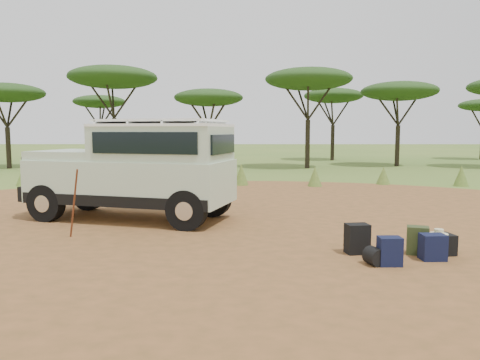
{
  "coord_description": "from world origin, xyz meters",
  "views": [
    {
      "loc": [
        0.02,
        -10.53,
        2.25
      ],
      "look_at": [
        -0.02,
        1.36,
        1.0
      ],
      "focal_mm": 35.0,
      "sensor_mm": 36.0,
      "label": 1
    }
  ],
  "objects_px": {
    "walking_staff": "(74,204)",
    "backpack_black": "(357,239)",
    "duffel_navy": "(433,247)",
    "safari_vehicle": "(137,172)",
    "backpack_navy": "(390,251)",
    "hard_case": "(438,244)",
    "backpack_olive": "(418,241)"
  },
  "relations": [
    {
      "from": "duffel_navy",
      "to": "backpack_black",
      "type": "bearing_deg",
      "value": 158.79
    },
    {
      "from": "walking_staff",
      "to": "duffel_navy",
      "type": "relative_size",
      "value": 3.45
    },
    {
      "from": "safari_vehicle",
      "to": "backpack_olive",
      "type": "relative_size",
      "value": 10.56
    },
    {
      "from": "safari_vehicle",
      "to": "backpack_navy",
      "type": "height_order",
      "value": "safari_vehicle"
    },
    {
      "from": "safari_vehicle",
      "to": "duffel_navy",
      "type": "xyz_separation_m",
      "value": [
        5.98,
        -3.78,
        -0.99
      ]
    },
    {
      "from": "walking_staff",
      "to": "duffel_navy",
      "type": "xyz_separation_m",
      "value": [
        6.8,
        -1.53,
        -0.52
      ]
    },
    {
      "from": "duffel_navy",
      "to": "safari_vehicle",
      "type": "bearing_deg",
      "value": 145.94
    },
    {
      "from": "backpack_black",
      "to": "duffel_navy",
      "type": "relative_size",
      "value": 1.21
    },
    {
      "from": "walking_staff",
      "to": "backpack_olive",
      "type": "height_order",
      "value": "walking_staff"
    },
    {
      "from": "duffel_navy",
      "to": "hard_case",
      "type": "bearing_deg",
      "value": 53.79
    },
    {
      "from": "backpack_olive",
      "to": "duffel_navy",
      "type": "xyz_separation_m",
      "value": [
        0.13,
        -0.38,
        -0.03
      ]
    },
    {
      "from": "safari_vehicle",
      "to": "duffel_navy",
      "type": "bearing_deg",
      "value": -16.14
    },
    {
      "from": "backpack_black",
      "to": "backpack_olive",
      "type": "relative_size",
      "value": 1.07
    },
    {
      "from": "backpack_olive",
      "to": "duffel_navy",
      "type": "distance_m",
      "value": 0.4
    },
    {
      "from": "walking_staff",
      "to": "backpack_navy",
      "type": "height_order",
      "value": "walking_staff"
    },
    {
      "from": "backpack_olive",
      "to": "hard_case",
      "type": "xyz_separation_m",
      "value": [
        0.38,
        -0.0,
        -0.07
      ]
    },
    {
      "from": "walking_staff",
      "to": "backpack_navy",
      "type": "xyz_separation_m",
      "value": [
        5.94,
        -1.88,
        -0.5
      ]
    },
    {
      "from": "safari_vehicle",
      "to": "hard_case",
      "type": "relative_size",
      "value": 10.26
    },
    {
      "from": "backpack_navy",
      "to": "duffel_navy",
      "type": "xyz_separation_m",
      "value": [
        0.86,
        0.34,
        -0.01
      ]
    },
    {
      "from": "duffel_navy",
      "to": "hard_case",
      "type": "relative_size",
      "value": 0.86
    },
    {
      "from": "safari_vehicle",
      "to": "backpack_olive",
      "type": "height_order",
      "value": "safari_vehicle"
    },
    {
      "from": "backpack_black",
      "to": "backpack_navy",
      "type": "bearing_deg",
      "value": -74.92
    },
    {
      "from": "walking_staff",
      "to": "backpack_black",
      "type": "relative_size",
      "value": 2.86
    },
    {
      "from": "walking_staff",
      "to": "backpack_black",
      "type": "xyz_separation_m",
      "value": [
        5.59,
        -1.11,
        -0.47
      ]
    },
    {
      "from": "backpack_black",
      "to": "hard_case",
      "type": "bearing_deg",
      "value": -11.87
    },
    {
      "from": "walking_staff",
      "to": "backpack_olive",
      "type": "xyz_separation_m",
      "value": [
        6.68,
        -1.16,
        -0.49
      ]
    },
    {
      "from": "backpack_black",
      "to": "hard_case",
      "type": "distance_m",
      "value": 1.47
    },
    {
      "from": "duffel_navy",
      "to": "hard_case",
      "type": "height_order",
      "value": "duffel_navy"
    },
    {
      "from": "walking_staff",
      "to": "duffel_navy",
      "type": "bearing_deg",
      "value": -50.41
    },
    {
      "from": "backpack_navy",
      "to": "hard_case",
      "type": "height_order",
      "value": "backpack_navy"
    },
    {
      "from": "backpack_black",
      "to": "hard_case",
      "type": "height_order",
      "value": "backpack_black"
    },
    {
      "from": "backpack_black",
      "to": "backpack_olive",
      "type": "xyz_separation_m",
      "value": [
        1.09,
        -0.05,
        -0.02
      ]
    }
  ]
}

